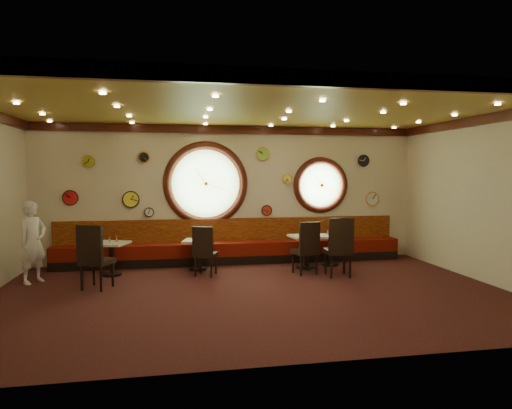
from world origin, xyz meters
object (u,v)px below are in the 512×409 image
condiment_a_salt (110,240)px  table_c (306,247)px  chair_d (340,243)px  condiment_c_salt (301,233)px  table_d (330,246)px  condiment_d_bottle (333,231)px  condiment_b_pepper (198,238)px  condiment_a_pepper (109,240)px  chair_b (204,248)px  chair_c (307,245)px  condiment_a_bottle (117,239)px  chair_a (93,253)px  condiment_b_bottle (203,235)px  table_b (198,251)px  condiment_d_pepper (330,233)px  condiment_d_salt (328,232)px  condiment_c_bottle (307,232)px  condiment_c_pepper (308,233)px  table_a (111,255)px  waiter (33,242)px  condiment_b_salt (197,237)px

condiment_a_salt → table_c: bearing=-1.0°
chair_d → condiment_c_salt: chair_d is taller
table_d → condiment_d_bottle: (0.09, 0.07, 0.33)m
chair_d → condiment_d_bottle: (0.32, 1.24, 0.08)m
condiment_b_pepper → condiment_a_pepper: bearing=-173.4°
table_c → condiment_a_pepper: bearing=-179.5°
chair_b → chair_d: 2.73m
chair_c → chair_d: 0.67m
condiment_a_bottle → chair_a: bearing=-102.6°
chair_b → condiment_b_bottle: size_ratio=3.47×
chair_a → condiment_a_salt: 1.22m
condiment_a_salt → condiment_c_salt: 4.07m
condiment_b_pepper → condiment_a_salt: bearing=-176.9°
chair_c → table_b: bearing=145.9°
condiment_d_pepper → condiment_d_bottle: 0.14m
chair_d → condiment_d_pepper: chair_d is taller
chair_c → condiment_c_salt: 0.73m
condiment_d_salt → condiment_c_bottle: (-0.54, -0.17, 0.05)m
condiment_b_bottle → table_c: bearing=-7.7°
chair_a → condiment_c_pepper: bearing=37.7°
table_b → condiment_c_bottle: (2.42, -0.13, 0.38)m
table_b → chair_d: bearing=-23.8°
condiment_a_salt → condiment_d_bottle: size_ratio=0.57×
table_d → chair_b: chair_b is taller
chair_c → condiment_c_salt: (0.07, 0.71, 0.14)m
table_a → condiment_a_pepper: condiment_a_pepper is taller
chair_a → condiment_d_bottle: (5.02, 1.38, 0.09)m
condiment_b_bottle → condiment_d_bottle: bearing=-1.0°
chair_a → condiment_d_pepper: (4.91, 1.30, 0.06)m
condiment_b_bottle → condiment_a_pepper: bearing=-169.9°
condiment_b_pepper → waiter: size_ratio=0.06×
chair_a → condiment_b_salt: 2.37m
condiment_a_pepper → condiment_c_pepper: 4.18m
chair_a → condiment_a_pepper: chair_a is taller
condiment_b_bottle → table_a: bearing=-171.1°
condiment_c_bottle → condiment_d_bottle: 0.68m
table_b → waiter: 3.23m
chair_d → condiment_a_bottle: (-4.43, 1.05, 0.06)m
waiter → condiment_a_pepper: bearing=-41.0°
chair_b → condiment_b_salt: 0.69m
chair_d → chair_c: bearing=152.2°
condiment_c_salt → condiment_b_pepper: bearing=177.2°
condiment_c_pepper → condiment_c_bottle: (0.03, 0.16, 0.02)m
chair_d → condiment_d_salt: 1.28m
condiment_a_salt → condiment_d_bottle: 4.89m
table_b → condiment_b_salt: condiment_b_salt is taller
table_d → condiment_a_bottle: (-4.66, -0.12, 0.32)m
condiment_d_salt → chair_b: bearing=-166.6°
chair_b → chair_c: (2.10, -0.24, 0.04)m
condiment_b_salt → condiment_d_salt: bearing=0.1°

